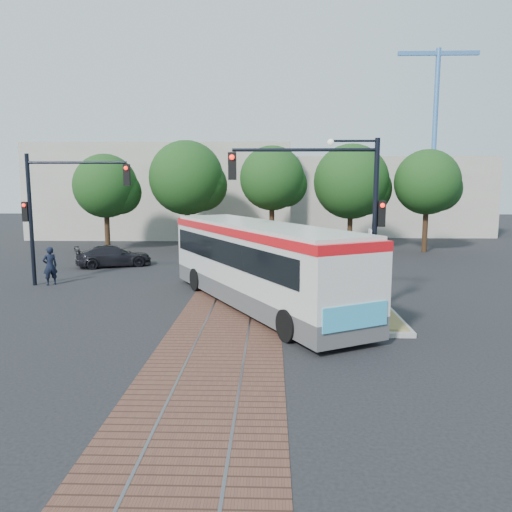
# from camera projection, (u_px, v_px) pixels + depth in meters

# --- Properties ---
(ground) EXTENTS (120.00, 120.00, 0.00)m
(ground) POSITION_uv_depth(u_px,v_px,m) (232.00, 308.00, 18.89)
(ground) COLOR black
(ground) RESTS_ON ground
(trackbed) EXTENTS (3.60, 40.00, 0.02)m
(trackbed) POSITION_uv_depth(u_px,v_px,m) (239.00, 286.00, 22.85)
(trackbed) COLOR #533326
(trackbed) RESTS_ON ground
(tree_row) EXTENTS (26.40, 5.60, 7.67)m
(tree_row) POSITION_uv_depth(u_px,v_px,m) (268.00, 181.00, 34.40)
(tree_row) COLOR #382314
(tree_row) RESTS_ON ground
(warehouses) EXTENTS (40.00, 13.00, 8.00)m
(warehouses) POSITION_uv_depth(u_px,v_px,m) (250.00, 193.00, 46.80)
(warehouses) COLOR #ADA899
(warehouses) RESTS_ON ground
(crane) EXTENTS (8.00, 0.50, 18.00)m
(crane) POSITION_uv_depth(u_px,v_px,m) (435.00, 122.00, 50.41)
(crane) COLOR #3F72B2
(crane) RESTS_ON ground
(city_bus) EXTENTS (7.83, 11.66, 3.18)m
(city_bus) POSITION_uv_depth(u_px,v_px,m) (258.00, 260.00, 18.90)
(city_bus) COLOR #464649
(city_bus) RESTS_ON ground
(traffic_island) EXTENTS (2.20, 5.20, 1.13)m
(traffic_island) POSITION_uv_depth(u_px,v_px,m) (365.00, 306.00, 17.81)
(traffic_island) COLOR gray
(traffic_island) RESTS_ON ground
(signal_pole_main) EXTENTS (5.49, 0.46, 6.00)m
(signal_pole_main) POSITION_uv_depth(u_px,v_px,m) (340.00, 198.00, 17.38)
(signal_pole_main) COLOR black
(signal_pole_main) RESTS_ON ground
(signal_pole_left) EXTENTS (4.99, 0.34, 6.00)m
(signal_pole_left) POSITION_uv_depth(u_px,v_px,m) (54.00, 201.00, 22.55)
(signal_pole_left) COLOR black
(signal_pole_left) RESTS_ON ground
(officer) EXTENTS (0.78, 0.75, 1.79)m
(officer) POSITION_uv_depth(u_px,v_px,m) (50.00, 266.00, 23.05)
(officer) COLOR black
(officer) RESTS_ON ground
(parked_car) EXTENTS (4.51, 3.17, 1.21)m
(parked_car) POSITION_uv_depth(u_px,v_px,m) (113.00, 256.00, 28.30)
(parked_car) COLOR black
(parked_car) RESTS_ON ground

